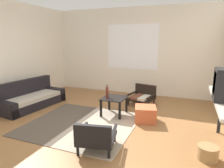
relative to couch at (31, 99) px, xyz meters
The scene contains 10 objects.
ground_plane 2.18m from the couch, 19.04° to the right, with size 7.80×7.80×0.00m, color olive.
far_wall_with_window 3.32m from the couch, 48.84° to the left, with size 5.60×0.13×2.70m.
area_rug 1.87m from the couch, 15.38° to the right, with size 2.15×2.03×0.01m.
couch is the anchor object (origin of this frame).
coffee_table 2.25m from the couch, ahead, with size 0.53×0.57×0.41m.
armchair_by_window 2.95m from the couch, 25.88° to the left, with size 0.71×0.68×0.51m.
armchair_striped_foreground 2.84m from the couch, 27.28° to the right, with size 0.67×0.70×0.51m.
ottoman_orange 2.99m from the couch, ahead, with size 0.44×0.44×0.32m, color #BC5633.
glass_bottle 2.12m from the couch, ahead, with size 0.06×0.06×0.31m.
wicker_basket 4.24m from the couch, 12.45° to the right, with size 0.30×0.30×0.20m, color #9E7A4C.
Camera 1 is at (1.76, -3.17, 1.71)m, focal length 32.08 mm.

